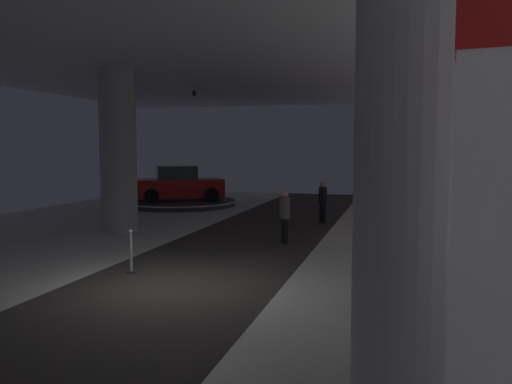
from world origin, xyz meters
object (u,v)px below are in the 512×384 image
display_platform_deep_left (180,203)px  display_platform_far_right (460,233)px  pickup_truck_deep_right (465,186)px  display_car_mid_right (507,231)px  column_left (118,151)px  display_car_deep_left (179,185)px  column_right (418,158)px  display_platform_deep_right (457,211)px  visitor_walking_far (285,213)px  display_car_far_right (461,205)px  display_platform_mid_right (507,273)px  visitor_walking_near (323,199)px

display_platform_deep_left → display_platform_far_right: size_ratio=1.22×
pickup_truck_deep_right → display_platform_deep_left: bearing=179.6°
display_platform_deep_left → display_car_mid_right: 17.15m
column_left → display_car_deep_left: 8.06m
column_right → display_car_deep_left: size_ratio=1.21×
display_platform_deep_right → pickup_truck_deep_right: 1.11m
display_platform_far_right → display_platform_deep_left: bearing=154.4°
display_car_mid_right → visitor_walking_far: 6.31m
display_platform_deep_left → display_platform_far_right: bearing=-25.6°
display_car_far_right → display_car_deep_left: bearing=154.7°
column_left → display_car_mid_right: size_ratio=1.25×
display_platform_mid_right → display_platform_far_right: size_ratio=1.02×
column_left → column_right: (9.41, -9.49, 0.00)m
column_right → display_car_far_right: size_ratio=1.21×
display_platform_mid_right → visitor_walking_near: visitor_walking_near is taller
display_platform_deep_left → pickup_truck_deep_right: (13.16, -0.10, 1.08)m
column_right → display_platform_far_right: 11.78m
display_car_far_right → visitor_walking_far: 5.81m
column_left → display_platform_far_right: 11.59m
column_right → display_car_deep_left: 20.36m
display_car_deep_left → display_platform_far_right: bearing=-25.5°
display_car_far_right → display_platform_mid_right: bearing=-86.7°
display_platform_deep_left → display_car_far_right: display_car_far_right is taller
column_right → display_car_far_right: bearing=81.2°
display_platform_far_right → display_car_mid_right: bearing=-86.6°
display_car_mid_right → visitor_walking_near: size_ratio=2.76×
column_left → display_car_far_right: size_ratio=1.21×
visitor_walking_far → display_platform_deep_left: bearing=130.3°
display_platform_mid_right → pickup_truck_deep_right: bearing=87.7°
display_platform_deep_left → display_car_deep_left: bearing=-150.4°
display_platform_mid_right → visitor_walking_far: size_ratio=2.95×
column_left → display_platform_mid_right: column_left is taller
column_right → visitor_walking_near: bearing=102.6°
display_car_deep_left → display_platform_mid_right: 17.18m
display_platform_mid_right → visitor_walking_far: (-5.54, 3.08, 0.72)m
display_car_deep_left → column_left: bearing=-80.9°
display_car_far_right → pickup_truck_deep_right: 5.85m
column_right → display_car_far_right: 11.64m
display_platform_deep_left → visitor_walking_far: visitor_walking_far is taller
column_right → display_car_deep_left: (-10.66, 17.26, -1.73)m
display_platform_deep_left → display_platform_deep_right: 12.87m
column_left → display_platform_far_right: bearing=9.5°
display_platform_deep_left → visitor_walking_near: (7.67, -4.03, 0.76)m
display_platform_mid_right → display_platform_far_right: bearing=93.5°
visitor_walking_far → visitor_walking_near: bearing=83.5°
display_platform_far_right → visitor_walking_far: visitor_walking_far is taller
column_left → visitor_walking_near: 7.69m
display_car_far_right → display_platform_deep_right: display_car_far_right is taller
column_right → display_platform_deep_left: 20.45m
column_left → display_car_far_right: bearing=9.6°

